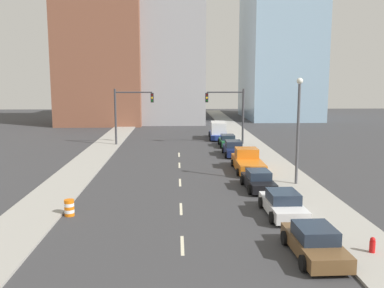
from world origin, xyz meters
name	(u,v)px	position (x,y,z in m)	size (l,w,h in m)	color
sidewalk_left	(114,137)	(-8.53, 46.78, 0.07)	(3.37, 93.56, 0.13)	#9E9B93
sidewalk_right	(242,136)	(8.53, 46.78, 0.07)	(3.37, 93.56, 0.13)	#9E9B93
lane_stripe_at_9m	(182,245)	(0.00, 9.35, 0.00)	(0.16, 2.40, 0.01)	beige
lane_stripe_at_15m	(181,209)	(0.00, 15.06, 0.00)	(0.16, 2.40, 0.01)	beige
lane_stripe_at_22m	(180,182)	(0.00, 21.66, 0.00)	(0.16, 2.40, 0.01)	beige
lane_stripe_at_28m	(179,165)	(0.00, 28.19, 0.00)	(0.16, 2.40, 0.01)	beige
lane_stripe_at_34m	(179,155)	(0.00, 33.58, 0.00)	(0.16, 2.40, 0.01)	beige
building_brick_left	(103,62)	(-12.98, 66.49, 10.70)	(14.00, 16.00, 21.41)	brown
building_office_center	(170,55)	(-1.41, 70.49, 12.03)	(12.00, 20.00, 24.07)	#99999E
building_glass_right	(280,36)	(19.89, 74.49, 15.98)	(13.00, 20.00, 31.96)	#8CADC6
traffic_signal_left	(126,109)	(-6.09, 40.08, 4.28)	(4.58, 0.35, 6.61)	#38383D
traffic_signal_right	(233,109)	(6.34, 40.08, 4.28)	(4.58, 0.35, 6.61)	#38383D
traffic_barrel	(69,208)	(-6.41, 13.98, 0.47)	(0.56, 0.56, 0.95)	orange
street_lamp	(298,124)	(8.55, 20.53, 4.58)	(0.44, 0.44, 7.84)	#4C4C51
fire_hydrant	(372,246)	(8.44, 7.92, 0.41)	(0.26, 0.26, 0.84)	red
sedan_brown	(315,243)	(5.81, 7.86, 0.65)	(2.18, 4.55, 1.40)	brown
sedan_white	(283,204)	(5.84, 13.65, 0.65)	(2.18, 4.61, 1.41)	silver
sedan_black	(258,180)	(5.55, 19.52, 0.63)	(2.12, 4.43, 1.36)	black
pickup_truck_orange	(248,162)	(5.83, 25.81, 0.74)	(2.47, 6.11, 1.81)	orange
sedan_navy	(233,149)	(5.56, 33.01, 0.68)	(2.08, 4.66, 1.52)	#141E47
sedan_green	(228,141)	(5.68, 38.95, 0.63)	(2.06, 4.33, 1.36)	#1E6033
box_truck_blue	(218,131)	(5.18, 44.99, 1.06)	(2.60, 6.09, 2.23)	navy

